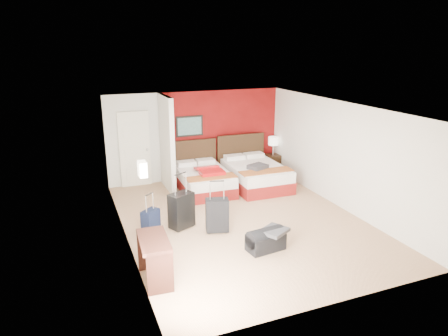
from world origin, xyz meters
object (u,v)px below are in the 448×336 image
suitcase_navy (151,223)px  desk (155,260)px  red_suitcase_open (209,170)px  nightstand (273,163)px  duffel_bag (266,241)px  suitcase_black (181,211)px  bed_left (204,181)px  suitcase_charcoal (217,216)px  bed_right (256,176)px  table_lamp (273,146)px

suitcase_navy → desk: bearing=-138.9°
red_suitcase_open → nightstand: bearing=23.0°
duffel_bag → suitcase_black: bearing=121.7°
duffel_bag → desk: 2.19m
suitcase_black → desk: desk is taller
bed_left → suitcase_charcoal: 2.46m
suitcase_navy → suitcase_black: bearing=-32.4°
bed_left → bed_right: (1.43, -0.16, 0.03)m
red_suitcase_open → suitcase_black: 2.27m
bed_left → duffel_bag: bed_left is taller
bed_left → table_lamp: size_ratio=3.28×
table_lamp → nightstand: bearing=0.0°
red_suitcase_open → suitcase_charcoal: (-0.65, -2.30, -0.25)m
red_suitcase_open → nightstand: (2.37, 0.91, -0.32)m
table_lamp → red_suitcase_open: bearing=-159.0°
red_suitcase_open → bed_right: bearing=-0.6°
suitcase_black → suitcase_navy: (-0.67, -0.08, -0.12)m
suitcase_charcoal → red_suitcase_open: bearing=89.3°
table_lamp → desk: (-4.61, -4.54, -0.44)m
bed_left → desk: desk is taller
bed_left → suitcase_navy: bed_left is taller
table_lamp → suitcase_navy: (-4.32, -2.85, -0.56)m
nightstand → suitcase_charcoal: bearing=-128.9°
nightstand → duffel_bag: nightstand is taller
duffel_bag → bed_left: bearing=83.4°
suitcase_charcoal → duffel_bag: size_ratio=0.97×
red_suitcase_open → suitcase_black: (-1.28, -1.86, -0.22)m
suitcase_black → suitcase_charcoal: size_ratio=1.09×
red_suitcase_open → table_lamp: size_ratio=1.54×
nightstand → suitcase_black: suitcase_black is taller
desk → nightstand: bearing=48.3°
nightstand → suitcase_navy: nightstand is taller
suitcase_black → duffel_bag: bearing=-76.4°
suitcase_black → suitcase_navy: 0.69m
suitcase_charcoal → desk: (-1.59, -1.33, 0.04)m
table_lamp → duffel_bag: size_ratio=0.77×
bed_left → duffel_bag: size_ratio=2.54×
bed_left → nightstand: nightstand is taller
table_lamp → suitcase_charcoal: 4.43m
suitcase_navy → duffel_bag: 2.36m
red_suitcase_open → duffel_bag: red_suitcase_open is taller
bed_left → suitcase_navy: (-1.86, -2.04, -0.01)m
suitcase_navy → duffel_bag: suitcase_navy is taller
table_lamp → suitcase_charcoal: bearing=-133.2°
nightstand → desk: (-4.61, -4.54, 0.11)m
suitcase_charcoal → suitcase_navy: bearing=179.7°
desk → bed_right: bearing=48.7°
suitcase_navy → table_lamp: bearing=-6.1°
suitcase_black → suitcase_charcoal: (0.63, -0.44, -0.03)m
suitcase_navy → nightstand: bearing=-6.1°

